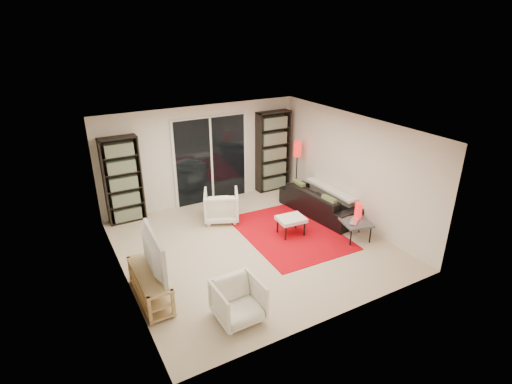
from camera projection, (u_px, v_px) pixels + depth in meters
floor at (252, 245)px, 8.10m from camera, size 5.00×5.00×0.00m
wall_back at (203, 155)px, 9.63m from camera, size 5.00×0.02×2.40m
wall_front at (337, 250)px, 5.62m from camera, size 5.00×0.02×2.40m
wall_left at (118, 219)px, 6.50m from camera, size 0.02×5.00×2.40m
wall_right at (352, 169)px, 8.75m from camera, size 0.02×5.00×2.40m
ceiling at (252, 129)px, 7.16m from camera, size 5.00×5.00×0.02m
sliding_door at (211, 160)px, 9.75m from camera, size 1.92×0.08×2.16m
bookshelf_left at (123, 181)px, 8.71m from camera, size 0.80×0.30×1.95m
bookshelf_right at (273, 151)px, 10.41m from camera, size 0.90×0.30×2.10m
tv_stand at (150, 285)px, 6.43m from camera, size 0.42×1.30×0.50m
tv at (148, 254)px, 6.21m from camera, size 0.20×1.17×0.67m
rug at (289, 232)px, 8.56m from camera, size 1.96×2.61×0.01m
sofa at (320, 202)px, 9.31m from camera, size 1.04×2.15×0.60m
armchair_back at (221, 205)px, 9.00m from camera, size 1.00×1.01×0.70m
armchair_front at (238, 301)px, 5.97m from camera, size 0.69×0.71×0.63m
ottoman at (291, 220)px, 8.36m from camera, size 0.59×0.50×0.40m
side_table at (356, 223)px, 8.18m from camera, size 0.66×0.66×0.40m
laptop at (357, 222)px, 8.12m from camera, size 0.42×0.40×0.03m
table_lamp at (358, 211)px, 8.25m from camera, size 0.15×0.15×0.34m
floor_lamp at (297, 154)px, 10.03m from camera, size 0.22×0.22×1.43m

